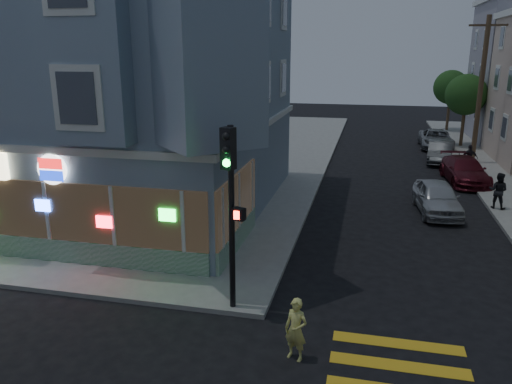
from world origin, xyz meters
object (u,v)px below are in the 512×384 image
(pedestrian_a, at_px, (498,191))
(parked_car_d, at_px, (436,139))
(traffic_signal, at_px, (231,189))
(running_child, at_px, (296,329))
(parked_car_a, at_px, (437,197))
(street_tree_far, at_px, (451,87))
(parked_car_c, at_px, (465,171))
(street_tree_near, at_px, (466,95))
(pedestrian_b, at_px, (469,158))
(utility_pole, at_px, (481,89))
(parked_car_b, at_px, (440,152))

(pedestrian_a, relative_size, parked_car_d, 0.33)
(parked_car_d, xyz_separation_m, traffic_signal, (-8.25, -27.10, 2.91))
(parked_car_d, bearing_deg, traffic_signal, -106.83)
(running_child, bearing_deg, parked_car_a, 90.54)
(street_tree_far, height_order, parked_car_c, street_tree_far)
(street_tree_near, bearing_deg, traffic_signal, -110.03)
(parked_car_a, bearing_deg, street_tree_far, 76.24)
(parked_car_c, xyz_separation_m, traffic_signal, (-8.65, -16.70, 2.91))
(parked_car_d, relative_size, traffic_signal, 0.97)
(parked_car_a, bearing_deg, pedestrian_b, 66.27)
(utility_pole, height_order, pedestrian_b, utility_pole)
(street_tree_near, height_order, pedestrian_b, street_tree_near)
(parked_car_a, height_order, parked_car_c, parked_car_a)
(street_tree_near, height_order, pedestrian_a, street_tree_near)
(pedestrian_a, xyz_separation_m, parked_car_c, (-0.60, 5.10, -0.28))
(pedestrian_a, bearing_deg, parked_car_d, -61.51)
(pedestrian_a, xyz_separation_m, traffic_signal, (-9.25, -11.59, 2.63))
(parked_car_a, xyz_separation_m, parked_car_b, (1.38, 11.15, -0.03))
(parked_car_b, height_order, traffic_signal, traffic_signal)
(parked_car_c, bearing_deg, parked_car_a, -115.22)
(street_tree_near, height_order, parked_car_b, street_tree_near)
(utility_pole, height_order, running_child, utility_pole)
(street_tree_near, relative_size, parked_car_c, 1.11)
(utility_pole, height_order, traffic_signal, utility_pole)
(parked_car_d, bearing_deg, parked_car_c, -87.71)
(running_child, bearing_deg, parked_car_d, 98.26)
(pedestrian_a, height_order, parked_car_c, pedestrian_a)
(pedestrian_a, bearing_deg, parked_car_b, -57.91)
(parked_car_a, bearing_deg, utility_pole, 67.35)
(utility_pole, bearing_deg, pedestrian_b, -103.85)
(utility_pole, relative_size, parked_car_a, 2.12)
(running_child, height_order, parked_car_d, running_child)
(street_tree_near, relative_size, parked_car_b, 1.26)
(street_tree_near, xyz_separation_m, pedestrian_a, (-0.90, -16.24, -2.96))
(street_tree_near, distance_m, pedestrian_a, 16.53)
(pedestrian_a, bearing_deg, parked_car_c, -58.49)
(utility_pole, xyz_separation_m, pedestrian_a, (-0.70, -10.24, -3.82))
(running_child, relative_size, parked_car_d, 0.31)
(parked_car_b, bearing_deg, parked_car_c, -75.49)
(street_tree_far, bearing_deg, pedestrian_a, -92.13)
(utility_pole, bearing_deg, parked_car_b, 178.08)
(street_tree_far, bearing_deg, parked_car_a, -98.17)
(traffic_signal, bearing_deg, street_tree_near, 89.14)
(utility_pole, relative_size, parked_car_d, 1.82)
(parked_car_b, xyz_separation_m, traffic_signal, (-7.93, -21.90, 2.91))
(street_tree_near, distance_m, parked_car_c, 11.69)
(running_child, height_order, parked_car_a, running_child)
(street_tree_far, relative_size, parked_car_a, 1.25)
(street_tree_near, bearing_deg, parked_car_a, -101.90)
(parked_car_c, height_order, traffic_signal, traffic_signal)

